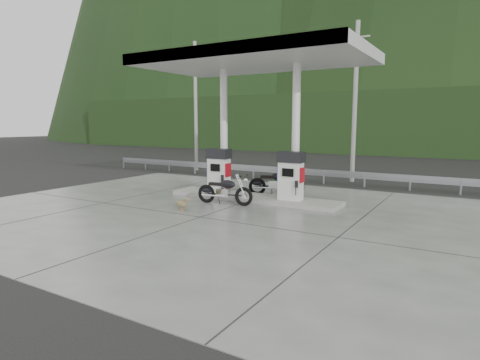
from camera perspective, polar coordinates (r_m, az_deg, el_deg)
The scene contains 17 objects.
ground at distance 13.74m, azimuth -3.22°, elevation -4.55°, with size 160.00×160.00×0.00m, color black.
forecourt_apron at distance 13.74m, azimuth -3.22°, elevation -4.51°, with size 18.00×14.00×0.02m, color slate.
pump_island at distance 15.82m, azimuth 1.84°, elevation -2.51°, with size 7.00×1.40×0.15m, color gray.
gas_pump_left at distance 16.49m, azimuth -3.02°, elevation 1.35°, with size 0.95×0.55×1.80m, color white, non-canonical shape.
gas_pump_right at distance 14.97m, azimuth 7.23°, elevation 0.60°, with size 0.95×0.55×1.80m, color white, non-canonical shape.
canopy_column_left at distance 16.72m, azimuth -2.29°, elevation 6.94°, with size 0.30×0.30×5.00m, color white.
canopy_column_right at distance 15.21m, azimuth 7.94°, elevation 6.76°, with size 0.30×0.30×5.00m, color white.
canopy_roof at distance 15.72m, azimuth 1.93°, elevation 16.74°, with size 8.50×5.00×0.40m, color silver.
guardrail at distance 20.66m, azimuth 9.24°, elevation 1.62°, with size 26.00×0.16×1.42m, color gray, non-canonical shape.
road at distance 24.02m, azimuth 12.27°, elevation 0.74°, with size 60.00×7.00×0.01m, color black.
utility_pole_a at distance 25.81m, azimuth -6.32°, elevation 10.26°, with size 0.22×0.22×8.00m, color gray.
utility_pole_b at distance 21.36m, azimuth 16.03°, elevation 10.46°, with size 0.22×0.22×8.00m, color gray.
tree_band at distance 41.80m, azimuth 20.56°, elevation 7.59°, with size 80.00×6.00×6.00m, color black.
forested_hills at distance 71.58m, azimuth 24.76°, elevation 4.96°, with size 100.00×40.00×140.00m, color black, non-canonical shape.
motorcycle_left at distance 16.74m, azimuth 5.19°, elevation -0.43°, with size 2.16×0.68×1.02m, color black, non-canonical shape.
motorcycle_right at distance 14.85m, azimuth -2.19°, elevation -1.58°, with size 2.07×0.66×0.98m, color black, non-canonical shape.
duck at distance 14.03m, azimuth -8.32°, elevation -3.45°, with size 0.55×0.15×0.40m, color brown, non-canonical shape.
Camera 1 is at (7.50, -11.12, 3.01)m, focal length 30.00 mm.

